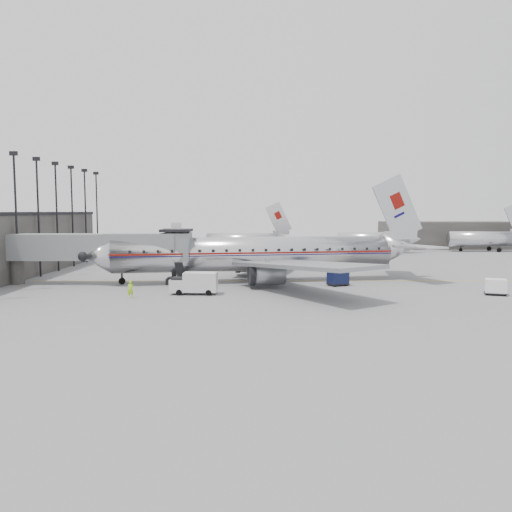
{
  "coord_description": "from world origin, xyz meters",
  "views": [
    {
      "loc": [
        -0.12,
        -53.93,
        8.44
      ],
      "look_at": [
        0.24,
        3.97,
        3.2
      ],
      "focal_mm": 35.0,
      "sensor_mm": 36.0,
      "label": 1
    }
  ],
  "objects_px": {
    "baggage_cart_navy": "(338,278)",
    "baggage_cart_white": "(496,287)",
    "service_van": "(194,283)",
    "ramp_worker": "(131,289)",
    "airliner": "(261,254)"
  },
  "relations": [
    {
      "from": "baggage_cart_navy",
      "to": "baggage_cart_white",
      "type": "height_order",
      "value": "baggage_cart_navy"
    },
    {
      "from": "service_van",
      "to": "ramp_worker",
      "type": "xyz_separation_m",
      "value": [
        -5.94,
        -2.22,
        -0.31
      ]
    },
    {
      "from": "baggage_cart_white",
      "to": "ramp_worker",
      "type": "bearing_deg",
      "value": -157.2
    },
    {
      "from": "service_van",
      "to": "baggage_cart_navy",
      "type": "xyz_separation_m",
      "value": [
        15.58,
        5.78,
        -0.27
      ]
    },
    {
      "from": "service_van",
      "to": "baggage_cart_navy",
      "type": "distance_m",
      "value": 16.61
    },
    {
      "from": "airliner",
      "to": "service_van",
      "type": "height_order",
      "value": "airliner"
    },
    {
      "from": "baggage_cart_navy",
      "to": "airliner",
      "type": "bearing_deg",
      "value": 132.93
    },
    {
      "from": "baggage_cart_navy",
      "to": "baggage_cart_white",
      "type": "distance_m",
      "value": 16.14
    },
    {
      "from": "baggage_cart_navy",
      "to": "baggage_cart_white",
      "type": "relative_size",
      "value": 1.07
    },
    {
      "from": "airliner",
      "to": "baggage_cart_navy",
      "type": "bearing_deg",
      "value": -32.55
    },
    {
      "from": "baggage_cart_navy",
      "to": "ramp_worker",
      "type": "xyz_separation_m",
      "value": [
        -21.52,
        -8.0,
        -0.04
      ]
    },
    {
      "from": "ramp_worker",
      "to": "baggage_cart_navy",
      "type": "bearing_deg",
      "value": 16.12
    },
    {
      "from": "airliner",
      "to": "baggage_cart_white",
      "type": "distance_m",
      "value": 25.73
    },
    {
      "from": "service_van",
      "to": "ramp_worker",
      "type": "distance_m",
      "value": 6.35
    },
    {
      "from": "service_van",
      "to": "baggage_cart_white",
      "type": "height_order",
      "value": "service_van"
    }
  ]
}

